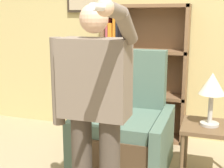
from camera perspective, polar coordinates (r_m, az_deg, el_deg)
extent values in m
cube|color=tan|center=(3.99, 8.99, 10.23)|extent=(8.00, 0.06, 2.80)
cube|color=brown|center=(4.04, -1.17, 2.36)|extent=(0.04, 0.28, 1.67)
cube|color=brown|center=(3.83, 13.26, 1.46)|extent=(0.04, 0.28, 1.67)
cube|color=brown|center=(4.03, 6.27, 2.27)|extent=(1.05, 0.01, 1.67)
cube|color=brown|center=(4.13, 5.60, -9.26)|extent=(1.05, 0.28, 0.04)
cube|color=brown|center=(3.97, 5.77, -2.02)|extent=(1.05, 0.28, 0.04)
cube|color=brown|center=(3.87, 5.94, 6.01)|extent=(1.05, 0.28, 0.04)
cube|color=brown|center=(3.84, 6.13, 13.99)|extent=(1.05, 0.28, 0.04)
cube|color=#1E47B2|center=(4.19, -0.40, -6.33)|extent=(0.05, 0.21, 0.31)
cube|color=purple|center=(4.17, 0.32, -6.37)|extent=(0.04, 0.19, 0.32)
cube|color=purple|center=(4.15, 0.84, -6.20)|extent=(0.03, 0.19, 0.35)
cube|color=#BC4C56|center=(4.14, 1.51, -6.40)|extent=(0.05, 0.16, 0.33)
cube|color=#1E47B2|center=(4.12, 2.17, -6.04)|extent=(0.04, 0.19, 0.40)
cube|color=#9E7A47|center=(4.04, -0.52, 1.21)|extent=(0.04, 0.19, 0.36)
cube|color=#238438|center=(4.03, 0.01, 1.19)|extent=(0.03, 0.17, 0.36)
cube|color=red|center=(4.01, 0.57, 2.08)|extent=(0.03, 0.18, 0.49)
cube|color=purple|center=(4.00, 1.30, 1.31)|extent=(0.06, 0.20, 0.39)
cube|color=#BC4C56|center=(3.97, -0.61, 9.21)|extent=(0.03, 0.19, 0.37)
cube|color=orange|center=(3.96, -0.03, 8.81)|extent=(0.05, 0.18, 0.32)
cube|color=orange|center=(3.94, 0.75, 10.03)|extent=(0.04, 0.16, 0.49)
cube|color=black|center=(3.93, 1.27, 10.07)|extent=(0.02, 0.20, 0.49)
cube|color=#4C3823|center=(3.24, 2.14, -11.60)|extent=(0.69, 0.83, 0.45)
cube|color=#4C6656|center=(3.10, 1.98, -7.06)|extent=(0.65, 0.71, 0.12)
cube|color=#4C6656|center=(3.42, 3.98, -1.73)|extent=(0.69, 0.16, 0.96)
cube|color=#4C6656|center=(3.33, -4.47, -9.53)|extent=(0.10, 0.91, 0.60)
cube|color=#4C6656|center=(3.13, 9.25, -11.15)|extent=(0.10, 0.91, 0.60)
cube|color=#756656|center=(2.13, -3.20, 1.06)|extent=(0.48, 0.24, 0.54)
sphere|color=#DBAD89|center=(2.09, -3.33, 11.87)|extent=(0.19, 0.19, 0.19)
cylinder|color=#756656|center=(2.25, -9.92, 0.43)|extent=(0.09, 0.09, 0.63)
cylinder|color=#756656|center=(1.90, 2.61, 10.42)|extent=(0.09, 0.28, 0.23)
cylinder|color=#756656|center=(1.66, 0.27, 13.31)|extent=(0.08, 0.27, 0.10)
sphere|color=#DBAD89|center=(1.54, -1.27, 13.80)|extent=(0.09, 0.09, 0.09)
cylinder|color=white|center=(1.45, -2.57, 13.88)|extent=(0.04, 0.15, 0.04)
cube|color=brown|center=(3.02, 17.34, -7.53)|extent=(0.48, 0.48, 0.04)
cylinder|color=brown|center=(2.94, 12.58, -13.73)|extent=(0.04, 0.04, 0.52)
cylinder|color=brown|center=(3.33, 13.38, -10.56)|extent=(0.04, 0.04, 0.52)
cylinder|color=#B7B2A8|center=(3.01, 17.38, -6.98)|extent=(0.17, 0.17, 0.02)
cylinder|color=#B7B2A8|center=(2.97, 17.56, -4.30)|extent=(0.04, 0.04, 0.27)
cone|color=beige|center=(2.91, 17.86, 0.07)|extent=(0.23, 0.23, 0.19)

